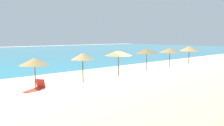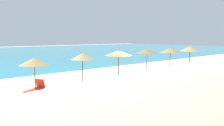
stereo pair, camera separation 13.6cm
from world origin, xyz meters
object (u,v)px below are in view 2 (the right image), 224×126
Objects in this scene: lounge_chair_1 at (36,88)px; beach_umbrella_2 at (82,56)px; beach_umbrella_3 at (118,53)px; beach_umbrella_1 at (34,62)px; beach_umbrella_4 at (147,51)px; beach_umbrella_6 at (190,49)px; beach_umbrella_5 at (170,50)px.

beach_umbrella_2 is at bearing -113.96° from lounge_chair_1.
beach_umbrella_1 is at bearing -179.57° from beach_umbrella_3.
beach_umbrella_6 is (8.30, -0.25, -0.01)m from beach_umbrella_4.
beach_umbrella_3 is at bearing -175.45° from beach_umbrella_4.
beach_umbrella_3 reaches higher than beach_umbrella_4.
beach_umbrella_1 is at bearing -178.77° from beach_umbrella_5.
beach_umbrella_6 reaches higher than beach_umbrella_3.
lounge_chair_1 is (-16.95, -0.99, -1.88)m from beach_umbrella_5.
beach_umbrella_5 reaches higher than lounge_chair_1.
beach_umbrella_3 is 4.50m from beach_umbrella_4.
beach_umbrella_2 is 16.88m from beach_umbrella_6.
beach_umbrella_3 is at bearing -178.04° from beach_umbrella_5.
beach_umbrella_4 is at bearing 178.28° from beach_umbrella_6.
beach_umbrella_1 is at bearing -179.54° from beach_umbrella_6.
beach_umbrella_2 is 8.60m from beach_umbrella_4.
beach_umbrella_5 reaches higher than beach_umbrella_1.
beach_umbrella_5 is at bearing 177.35° from beach_umbrella_6.
beach_umbrella_2 is at bearing -176.59° from beach_umbrella_4.
beach_umbrella_2 reaches higher than beach_umbrella_1.
lounge_chair_1 is at bearing -109.59° from beach_umbrella_1.
beach_umbrella_4 is 4.21m from beach_umbrella_5.
lounge_chair_1 is (-8.26, -0.69, -1.98)m from beach_umbrella_3.
lounge_chair_1 is at bearing -176.65° from beach_umbrella_5.
beach_umbrella_1 is 0.93× the size of beach_umbrella_4.
beach_umbrella_3 is at bearing 2.15° from beach_umbrella_2.
beach_umbrella_2 is 0.96× the size of beach_umbrella_6.
beach_umbrella_3 is 1.55× the size of lounge_chair_1.
lounge_chair_1 is (-4.17, -0.54, -1.90)m from beach_umbrella_2.
beach_umbrella_1 is at bearing 178.65° from beach_umbrella_2.
beach_umbrella_2 is 1.01× the size of beach_umbrella_5.
beach_umbrella_2 is 4.61m from lounge_chair_1.
beach_umbrella_2 is at bearing -177.98° from beach_umbrella_5.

